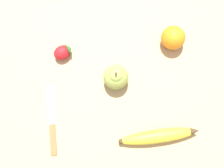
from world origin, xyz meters
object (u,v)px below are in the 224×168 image
at_px(strawberry, 63,52).
at_px(paring_knife, 52,123).
at_px(pear, 116,77).
at_px(orange, 173,38).
at_px(banana, 159,136).

xyz_separation_m(strawberry, paring_knife, (0.17, -0.11, -0.02)).
distance_m(pear, paring_knife, 0.21).
xyz_separation_m(pear, strawberry, (-0.13, -0.10, -0.02)).
height_order(pear, strawberry, pear).
xyz_separation_m(orange, strawberry, (-0.10, -0.29, -0.01)).
bearing_deg(banana, pear, 118.32).
bearing_deg(strawberry, paring_knife, -126.86).
distance_m(banana, pear, 0.19).
bearing_deg(pear, orange, 99.32).
relative_size(banana, strawberry, 3.87).
height_order(banana, orange, orange).
distance_m(banana, paring_knife, 0.29).
height_order(orange, strawberry, orange).
bearing_deg(orange, banana, -35.35).
xyz_separation_m(orange, paring_knife, (0.06, -0.40, -0.03)).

